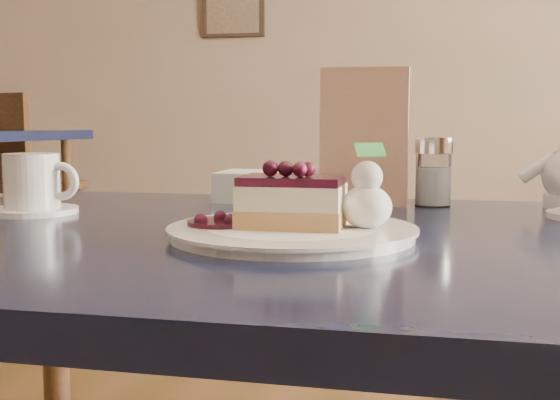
% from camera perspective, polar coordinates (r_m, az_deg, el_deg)
% --- Properties ---
extents(main_table, '(1.15, 0.78, 0.71)m').
position_cam_1_polar(main_table, '(0.84, 1.63, -7.61)').
color(main_table, black).
rests_on(main_table, ground).
extents(dessert_plate, '(0.27, 0.27, 0.01)m').
position_cam_1_polar(dessert_plate, '(0.77, 1.00, -2.67)').
color(dessert_plate, white).
rests_on(dessert_plate, main_table).
extents(cheesecake_slice, '(0.12, 0.08, 0.06)m').
position_cam_1_polar(cheesecake_slice, '(0.77, 1.00, -0.17)').
color(cheesecake_slice, '#D5914F').
rests_on(cheesecake_slice, dessert_plate).
extents(whipped_cream, '(0.06, 0.06, 0.05)m').
position_cam_1_polar(whipped_cream, '(0.77, 7.05, -0.52)').
color(whipped_cream, white).
rests_on(whipped_cream, dessert_plate).
extents(berry_sauce, '(0.08, 0.08, 0.01)m').
position_cam_1_polar(berry_sauce, '(0.79, -4.83, -1.87)').
color(berry_sauce, '#380A1F').
rests_on(berry_sauce, dessert_plate).
extents(coffee_set, '(0.13, 0.12, 0.08)m').
position_cam_1_polar(coffee_set, '(1.03, -19.39, 1.01)').
color(coffee_set, white).
rests_on(coffee_set, main_table).
extents(menu_card, '(0.13, 0.03, 0.21)m').
position_cam_1_polar(menu_card, '(1.08, 6.84, 5.10)').
color(menu_card, beige).
rests_on(menu_card, main_table).
extents(sugar_shaker, '(0.06, 0.06, 0.10)m').
position_cam_1_polar(sugar_shaker, '(1.08, 12.35, 2.30)').
color(sugar_shaker, white).
rests_on(sugar_shaker, main_table).
extents(napkin_stack, '(0.12, 0.12, 0.05)m').
position_cam_1_polar(napkin_stack, '(1.14, -2.02, 1.14)').
color(napkin_stack, white).
rests_on(napkin_stack, main_table).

